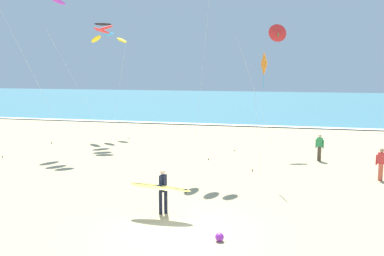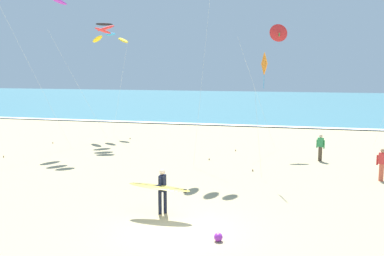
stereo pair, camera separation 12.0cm
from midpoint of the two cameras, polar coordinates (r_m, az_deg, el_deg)
The scene contains 11 objects.
ground_plane at distance 14.35m, azimuth -1.78°, elevation -13.84°, with size 160.00×160.00×0.00m, color tan.
ocean_water at distance 68.96m, azimuth 10.91°, elevation 3.53°, with size 160.00×60.00×0.08m, color teal.
shoreline_foam at distance 39.48m, azimuth 8.55°, elevation 0.33°, with size 160.00×1.02×0.01m, color white.
surfer_lead at distance 15.42m, azimuth -4.07°, elevation -8.15°, with size 2.34×0.94×1.71m.
kite_arc_charcoal_far at distance 31.67m, azimuth -11.81°, elevation 13.27°, with size 4.58×3.58×8.67m.
kite_delta_scarlet_high at distance 27.66m, azimuth 11.88°, elevation 12.58°, with size 3.16×1.19×8.21m.
kite_diamond_amber_close at distance 20.04m, azimuth 9.97°, elevation 8.03°, with size 0.80×2.17×6.12m.
kite_arc_cobalt_outer at distance 34.39m, azimuth -10.98°, elevation 12.00°, with size 3.60×3.22×8.18m.
bystander_red_top at distance 22.03m, azimuth 24.68°, elevation -4.56°, with size 0.49×0.26×1.59m.
bystander_green_top at distance 25.49m, azimuth 17.29°, elevation -2.54°, with size 0.47×0.29×1.59m.
beach_ball at distance 13.50m, azimuth 3.88°, elevation -14.66°, with size 0.28×0.28×0.28m, color purple.
Camera 2 is at (3.68, -12.79, 5.36)m, focal length 38.97 mm.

